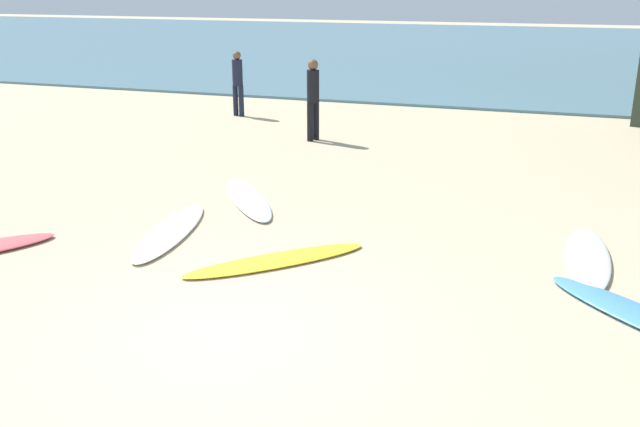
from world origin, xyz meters
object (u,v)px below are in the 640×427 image
at_px(surfboard_5, 170,231).
at_px(beachgoer_near, 313,95).
at_px(surfboard_0, 248,199).
at_px(surfboard_2, 276,260).
at_px(surfboard_1, 587,258).
at_px(beachgoer_mid, 238,80).

bearing_deg(surfboard_5, beachgoer_near, -99.63).
bearing_deg(surfboard_0, surfboard_2, -93.94).
relative_size(surfboard_5, beachgoer_near, 1.38).
bearing_deg(surfboard_1, surfboard_5, 8.02).
xyz_separation_m(surfboard_0, beachgoer_near, (-0.55, 4.77, 1.01)).
distance_m(surfboard_0, surfboard_2, 2.77).
relative_size(surfboard_0, surfboard_1, 1.08).
xyz_separation_m(surfboard_0, surfboard_1, (5.34, -0.96, 0.00)).
height_order(surfboard_0, beachgoer_mid, beachgoer_mid).
distance_m(surfboard_1, surfboard_2, 4.10).
relative_size(surfboard_0, surfboard_5, 1.00).
xyz_separation_m(surfboard_0, surfboard_2, (1.48, -2.34, -0.01)).
bearing_deg(beachgoer_near, beachgoer_mid, -102.84).
relative_size(surfboard_0, beachgoer_near, 1.38).
height_order(surfboard_0, surfboard_2, surfboard_0).
height_order(surfboard_1, surfboard_2, surfboard_1).
bearing_deg(surfboard_5, surfboard_1, 177.81).
distance_m(surfboard_1, beachgoer_mid, 11.96).
bearing_deg(beachgoer_near, surfboard_5, 25.54).
height_order(surfboard_0, surfboard_1, surfboard_1).
height_order(surfboard_0, surfboard_5, surfboard_0).
height_order(surfboard_2, beachgoer_near, beachgoer_near).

